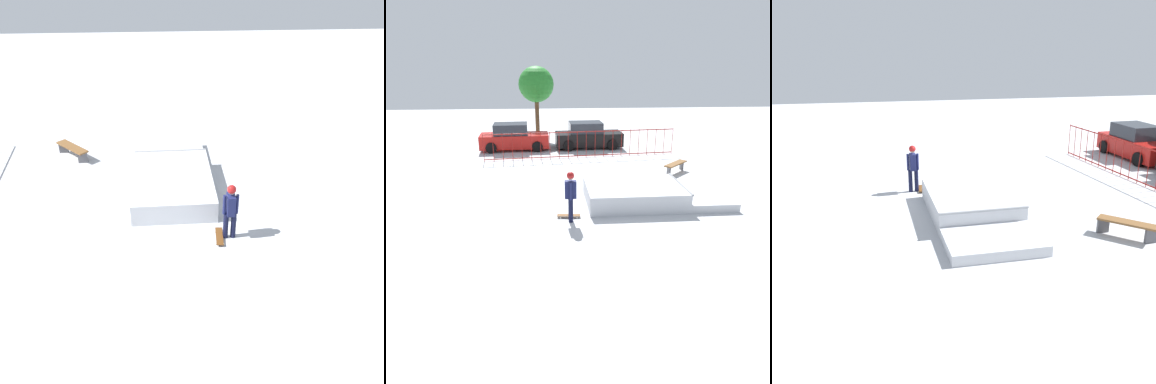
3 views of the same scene
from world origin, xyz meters
TOP-DOWN VIEW (x-y plane):
  - ground_plane at (0.00, 0.00)m, footprint 60.00×60.00m
  - skate_ramp at (1.86, -0.24)m, footprint 5.42×2.64m
  - skater at (-1.10, -1.79)m, footprint 0.38×0.44m
  - skateboard at (-1.16, -1.51)m, footprint 0.81×0.30m
  - perimeter_fence at (-0.00, 6.90)m, footprint 10.69×1.10m
  - park_bench at (4.28, 3.56)m, footprint 1.43×1.40m
  - parked_car_red at (-3.98, 9.18)m, footprint 4.19×2.10m
  - parked_car_black at (0.59, 9.39)m, footprint 4.18×2.08m
  - distant_tree at (-2.62, 12.74)m, footprint 2.38×2.38m

SIDE VIEW (x-z plane):
  - ground_plane at x=0.00m, z-range 0.00..0.00m
  - skateboard at x=-1.16m, z-range 0.03..0.12m
  - skate_ramp at x=1.86m, z-range -0.05..0.69m
  - park_bench at x=4.28m, z-range 0.12..0.60m
  - parked_car_red at x=-3.98m, z-range -0.08..1.52m
  - parked_car_black at x=0.59m, z-range -0.08..1.52m
  - perimeter_fence at x=0.00m, z-range 0.02..1.52m
  - skater at x=-1.10m, z-range 0.14..1.87m
  - distant_tree at x=-2.62m, z-range 1.20..6.05m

